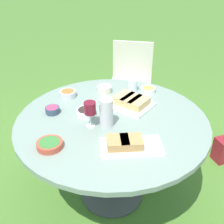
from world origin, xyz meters
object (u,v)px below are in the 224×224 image
at_px(chair_near_right, 131,77).
at_px(water_pitcher, 106,113).
at_px(dining_table, 112,131).
at_px(wine_glass, 90,109).

xyz_separation_m(chair_near_right, water_pitcher, (0.67, 1.12, 0.31)).
xyz_separation_m(dining_table, chair_near_right, (-0.60, -1.06, -0.11)).
bearing_deg(wine_glass, chair_near_right, -125.07).
height_order(chair_near_right, wine_glass, wine_glass).
bearing_deg(dining_table, water_pitcher, 44.98).
bearing_deg(chair_near_right, water_pitcher, 59.31).
xyz_separation_m(chair_near_right, wine_glass, (0.77, 1.09, 0.35)).
distance_m(water_pitcher, wine_glass, 0.11).
relative_size(water_pitcher, wine_glass, 1.09).
relative_size(chair_near_right, water_pitcher, 4.41).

